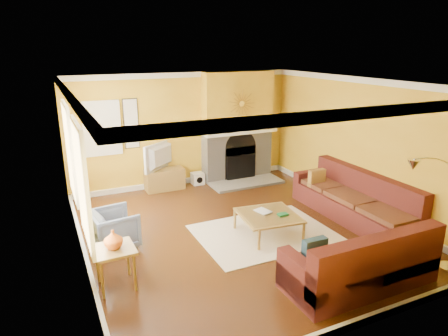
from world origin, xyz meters
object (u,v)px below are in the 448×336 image
sectional_sofa (323,214)px  media_console (165,179)px  coffee_table (268,224)px  arc_lamp (435,219)px  armchair (114,229)px  side_table (116,267)px

sectional_sofa → media_console: (-1.80, 3.60, -0.20)m
coffee_table → arc_lamp: (1.39, -2.20, 0.74)m
media_console → armchair: armchair is taller
armchair → side_table: size_ratio=1.21×
coffee_table → media_console: (-1.00, 3.10, 0.05)m
media_console → sectional_sofa: bearing=-63.4°
sectional_sofa → side_table: (-3.60, 0.00, -0.15)m
media_console → armchair: size_ratio=1.25×
sectional_sofa → armchair: (-3.40, 1.20, -0.12)m
coffee_table → side_table: (-2.80, -0.50, 0.10)m
coffee_table → armchair: 2.70m
sectional_sofa → arc_lamp: bearing=-70.8°
sectional_sofa → coffee_table: bearing=148.0°
media_console → armchair: (-1.60, -2.40, 0.08)m
media_console → side_table: 4.03m
sectional_sofa → coffee_table: (-0.80, 0.50, -0.25)m
sectional_sofa → armchair: 3.61m
side_table → armchair: bearing=80.5°
side_table → coffee_table: bearing=10.1°
media_console → armchair: 2.89m
sectional_sofa → coffee_table: 0.98m
arc_lamp → armchair: bearing=144.0°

